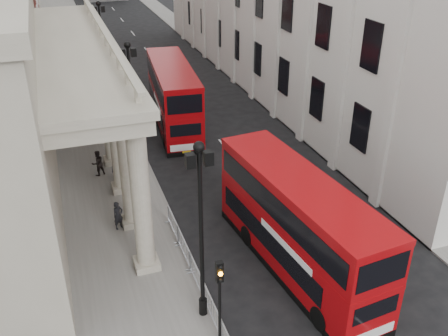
# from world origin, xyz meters

# --- Properties ---
(sidewalk_west) EXTENTS (6.00, 140.00, 0.12)m
(sidewalk_west) POSITION_xyz_m (-3.00, 30.00, 0.06)
(sidewalk_west) COLOR slate
(sidewalk_west) RESTS_ON ground
(sidewalk_east) EXTENTS (3.00, 140.00, 0.12)m
(sidewalk_east) POSITION_xyz_m (13.50, 30.00, 0.06)
(sidewalk_east) COLOR slate
(sidewalk_east) RESTS_ON ground
(kerb) EXTENTS (0.20, 140.00, 0.14)m
(kerb) POSITION_xyz_m (-0.05, 30.00, 0.07)
(kerb) COLOR slate
(kerb) RESTS_ON ground
(lamp_post_south) EXTENTS (1.05, 0.44, 8.32)m
(lamp_post_south) POSITION_xyz_m (-0.60, 4.00, 4.91)
(lamp_post_south) COLOR black
(lamp_post_south) RESTS_ON sidewalk_west
(lamp_post_mid) EXTENTS (1.05, 0.44, 8.32)m
(lamp_post_mid) POSITION_xyz_m (-0.60, 20.00, 4.91)
(lamp_post_mid) COLOR black
(lamp_post_mid) RESTS_ON sidewalk_west
(lamp_post_north) EXTENTS (1.05, 0.44, 8.32)m
(lamp_post_north) POSITION_xyz_m (-0.60, 36.00, 4.91)
(lamp_post_north) COLOR black
(lamp_post_north) RESTS_ON sidewalk_west
(traffic_light) EXTENTS (0.28, 0.33, 4.30)m
(traffic_light) POSITION_xyz_m (-0.50, 1.98, 3.11)
(traffic_light) COLOR black
(traffic_light) RESTS_ON sidewalk_west
(crowd_barriers) EXTENTS (0.50, 18.75, 1.10)m
(crowd_barriers) POSITION_xyz_m (-0.35, 2.23, 0.67)
(crowd_barriers) COLOR gray
(crowd_barriers) RESTS_ON sidewalk_west
(bus_near) EXTENTS (3.94, 11.69, 4.95)m
(bus_near) POSITION_xyz_m (4.71, 5.74, 2.59)
(bus_near) COLOR #9E070B
(bus_near) RESTS_ON ground
(bus_far) EXTENTS (3.93, 11.93, 5.05)m
(bus_far) POSITION_xyz_m (3.43, 25.30, 2.64)
(bus_far) COLOR maroon
(bus_far) RESTS_ON ground
(pedestrian_a) EXTENTS (0.72, 0.64, 1.66)m
(pedestrian_a) POSITION_xyz_m (-3.10, 11.81, 0.95)
(pedestrian_a) COLOR black
(pedestrian_a) RESTS_ON sidewalk_west
(pedestrian_b) EXTENTS (1.04, 0.94, 1.75)m
(pedestrian_b) POSITION_xyz_m (-3.45, 18.48, 1.00)
(pedestrian_b) COLOR black
(pedestrian_b) RESTS_ON sidewalk_west
(pedestrian_c) EXTENTS (0.92, 0.68, 1.73)m
(pedestrian_c) POSITION_xyz_m (-2.29, 17.64, 0.98)
(pedestrian_c) COLOR black
(pedestrian_c) RESTS_ON sidewalk_west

